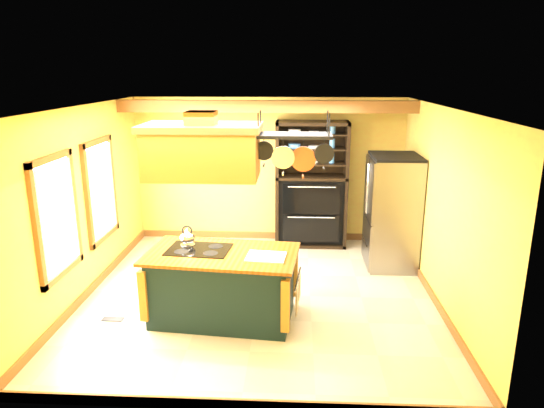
# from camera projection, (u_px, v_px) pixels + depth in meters

# --- Properties ---
(floor) EXTENTS (5.00, 5.00, 0.00)m
(floor) POSITION_uv_depth(u_px,v_px,m) (259.00, 295.00, 7.07)
(floor) COLOR beige
(floor) RESTS_ON ground
(ceiling) EXTENTS (5.00, 5.00, 0.00)m
(ceiling) POSITION_uv_depth(u_px,v_px,m) (258.00, 107.00, 6.35)
(ceiling) COLOR white
(ceiling) RESTS_ON wall_back
(wall_back) EXTENTS (5.00, 0.02, 2.70)m
(wall_back) POSITION_uv_depth(u_px,v_px,m) (269.00, 170.00, 9.12)
(wall_back) COLOR #DBC350
(wall_back) RESTS_ON floor
(wall_front) EXTENTS (5.00, 0.02, 2.70)m
(wall_front) POSITION_uv_depth(u_px,v_px,m) (237.00, 282.00, 4.31)
(wall_front) COLOR #DBC350
(wall_front) RESTS_ON floor
(wall_left) EXTENTS (0.02, 5.00, 2.70)m
(wall_left) POSITION_uv_depth(u_px,v_px,m) (82.00, 204.00, 6.84)
(wall_left) COLOR #DBC350
(wall_left) RESTS_ON floor
(wall_right) EXTENTS (0.02, 5.00, 2.70)m
(wall_right) POSITION_uv_depth(u_px,v_px,m) (442.00, 209.00, 6.59)
(wall_right) COLOR #DBC350
(wall_right) RESTS_ON floor
(ceiling_beam) EXTENTS (5.00, 0.15, 0.20)m
(ceiling_beam) POSITION_uv_depth(u_px,v_px,m) (266.00, 106.00, 8.02)
(ceiling_beam) COLOR brown
(ceiling_beam) RESTS_ON ceiling
(window_near) EXTENTS (0.06, 1.06, 1.56)m
(window_near) POSITION_uv_depth(u_px,v_px,m) (57.00, 217.00, 6.05)
(window_near) COLOR brown
(window_near) RESTS_ON wall_left
(window_far) EXTENTS (0.06, 1.06, 1.56)m
(window_far) POSITION_uv_depth(u_px,v_px,m) (101.00, 190.00, 7.40)
(window_far) COLOR brown
(window_far) RESTS_ON wall_left
(kitchen_island) EXTENTS (2.01, 1.25, 1.11)m
(kitchen_island) POSITION_uv_depth(u_px,v_px,m) (223.00, 285.00, 6.31)
(kitchen_island) COLOR black
(kitchen_island) RESTS_ON floor
(range_hood) EXTENTS (1.43, 0.81, 0.80)m
(range_hood) POSITION_uv_depth(u_px,v_px,m) (202.00, 149.00, 5.84)
(range_hood) COLOR #C58631
(range_hood) RESTS_ON ceiling
(pot_rack) EXTENTS (0.96, 0.45, 0.73)m
(pot_rack) POSITION_uv_depth(u_px,v_px,m) (294.00, 143.00, 5.77)
(pot_rack) COLOR black
(pot_rack) RESTS_ON ceiling
(refrigerator) EXTENTS (0.79, 0.93, 1.83)m
(refrigerator) POSITION_uv_depth(u_px,v_px,m) (391.00, 214.00, 7.95)
(refrigerator) COLOR gray
(refrigerator) RESTS_ON floor
(hutch) EXTENTS (1.30, 0.59, 2.30)m
(hutch) POSITION_uv_depth(u_px,v_px,m) (311.00, 198.00, 8.96)
(hutch) COLOR black
(hutch) RESTS_ON floor
(floor_register) EXTENTS (0.28, 0.12, 0.01)m
(floor_register) POSITION_uv_depth(u_px,v_px,m) (113.00, 319.00, 6.38)
(floor_register) COLOR black
(floor_register) RESTS_ON floor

